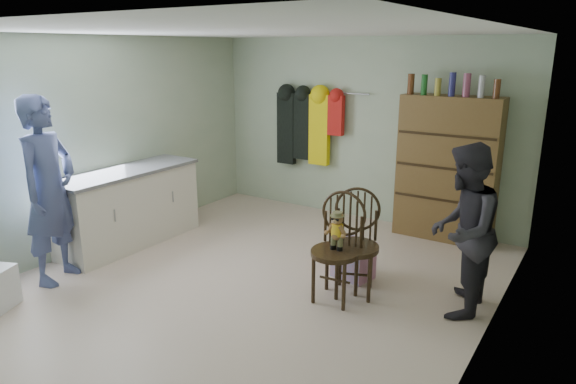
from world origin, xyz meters
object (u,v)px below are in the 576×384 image
Objects in this scene: counter at (129,207)px; chair_front at (338,240)px; chair_far at (356,238)px; dresser at (447,168)px.

counter is 2.83m from chair_front.
counter is 2.93m from chair_far.
chair_far is at bearing -98.32° from dresser.
chair_front is 1.00× the size of chair_far.
chair_front is (2.83, 0.10, 0.12)m from counter.
counter is 1.78× the size of chair_far.
chair_far is at bearing 6.25° from counter.
dresser is at bearing 35.69° from counter.
chair_front is at bearing -99.59° from dresser.
chair_front is 0.50× the size of dresser.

